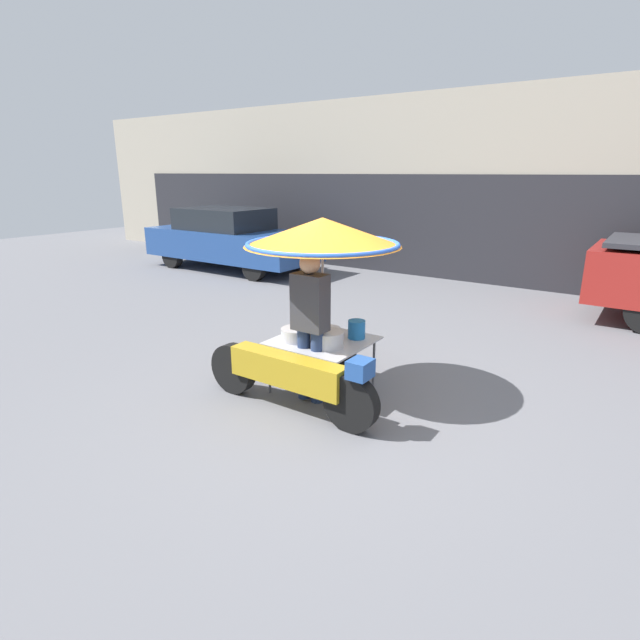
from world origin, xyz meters
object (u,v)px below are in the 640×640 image
object	(u,v)px
vendor_motorcycle_cart	(318,265)
potted_plant	(194,237)
parked_car	(230,238)
vendor_person	(310,320)

from	to	relation	value
vendor_motorcycle_cart	potted_plant	bearing A→B (deg)	145.52
vendor_motorcycle_cart	parked_car	world-z (taller)	vendor_motorcycle_cart
parked_car	potted_plant	bearing A→B (deg)	155.81
vendor_person	vendor_motorcycle_cart	bearing A→B (deg)	102.62
vendor_person	potted_plant	xyz separation A→B (m)	(-9.18, 6.49, -0.43)
vendor_person	parked_car	xyz separation A→B (m)	(-6.31, 5.20, -0.13)
vendor_motorcycle_cart	vendor_person	distance (m)	0.60
vendor_motorcycle_cart	vendor_person	xyz separation A→B (m)	(0.05, -0.22, -0.55)
vendor_person	parked_car	distance (m)	8.18
vendor_motorcycle_cart	vendor_person	world-z (taller)	vendor_motorcycle_cart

